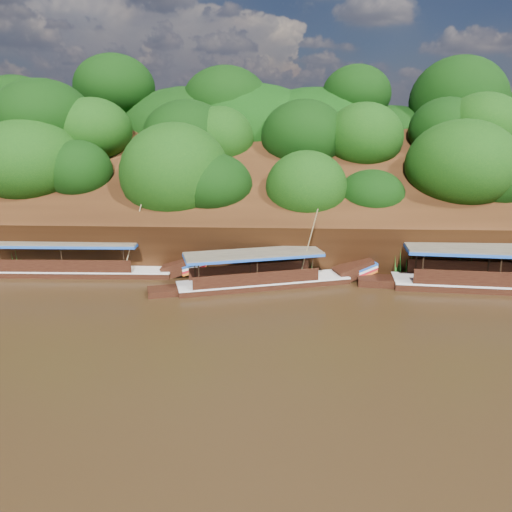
# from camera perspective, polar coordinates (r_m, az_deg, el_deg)

# --- Properties ---
(ground) EXTENTS (160.00, 160.00, 0.00)m
(ground) POSITION_cam_1_polar(r_m,az_deg,el_deg) (26.56, 3.74, -8.43)
(ground) COLOR black
(ground) RESTS_ON ground
(riverbank) EXTENTS (120.00, 30.06, 19.40)m
(riverbank) POSITION_cam_1_polar(r_m,az_deg,el_deg) (47.84, 3.37, 4.78)
(riverbank) COLOR black
(riverbank) RESTS_ON ground
(boat_1) EXTENTS (13.51, 5.74, 5.72)m
(boat_1) POSITION_cam_1_polar(r_m,az_deg,el_deg) (33.16, 2.09, -2.48)
(boat_1) COLOR black
(boat_1) RESTS_ON ground
(boat_2) EXTENTS (15.66, 2.75, 5.47)m
(boat_2) POSITION_cam_1_polar(r_m,az_deg,el_deg) (37.28, -18.33, -1.20)
(boat_2) COLOR black
(boat_2) RESTS_ON ground
(reeds) EXTENTS (50.24, 2.61, 2.20)m
(reeds) POSITION_cam_1_polar(r_m,az_deg,el_deg) (35.23, -1.33, -0.76)
(reeds) COLOR #1F6B1A
(reeds) RESTS_ON ground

